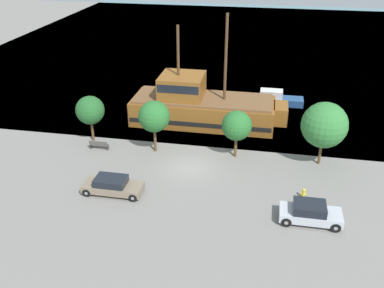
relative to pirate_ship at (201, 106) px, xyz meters
The scene contains 12 objects.
ground_plane 9.62m from the pirate_ship, 85.76° to the right, with size 160.00×160.00×0.00m, color gray.
water_surface 34.63m from the pirate_ship, 88.84° to the left, with size 80.00×80.00×0.00m, color slate.
pirate_ship is the anchor object (origin of this frame).
moored_boat_dockside 10.07m from the pirate_ship, 41.64° to the left, with size 6.36×1.84×1.63m.
parked_car_curb_front 15.12m from the pirate_ship, 107.26° to the right, with size 4.60×1.88×1.35m.
parked_car_curb_mid 18.44m from the pirate_ship, 56.01° to the right, with size 4.27×1.95×1.49m.
fire_hydrant 15.90m from the pirate_ship, 50.80° to the right, with size 0.42×0.25×0.76m.
bench_promenade_east 11.40m from the pirate_ship, 136.81° to the right, with size 1.74×0.45×0.85m.
tree_row_east 11.35m from the pirate_ship, 147.06° to the right, with size 2.68×2.68×4.49m.
tree_row_mideast 7.90m from the pirate_ship, 112.92° to the right, with size 2.81×2.81×4.87m.
tree_row_midwest 8.10m from the pirate_ship, 57.70° to the right, with size 2.64×2.64×4.35m.
tree_row_west 13.50m from the pirate_ship, 30.18° to the right, with size 3.87×3.87×5.62m.
Camera 1 is at (5.98, -31.10, 18.62)m, focal length 40.00 mm.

